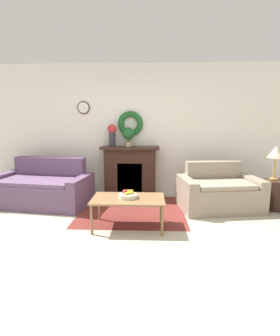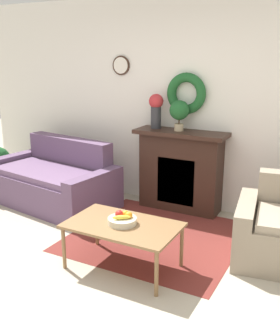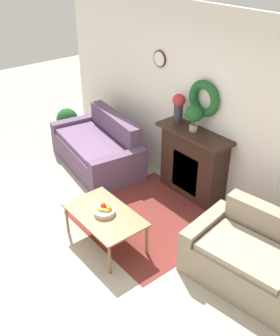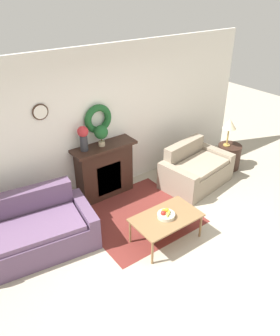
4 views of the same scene
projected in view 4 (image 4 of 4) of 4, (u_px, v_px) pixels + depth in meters
The scene contains 12 objects.
ground_plane at pixel (187, 261), 4.81m from camera, with size 16.00×16.00×0.00m, color #ADA38E.
floor_rug at pixel (138, 215), 5.73m from camera, with size 1.80×1.74×0.01m.
wall_back at pixel (98, 124), 5.80m from camera, with size 6.80×0.18×2.70m.
fireplace at pixel (105, 170), 6.05m from camera, with size 1.18×0.41×1.05m.
couch_left at pixel (34, 232), 4.91m from camera, with size 1.88×1.19×0.85m.
loveseat_right at pixel (195, 170), 6.50m from camera, with size 1.48×1.07×0.81m.
coffee_table at pixel (166, 219), 5.01m from camera, with size 1.05×0.64×0.45m.
fruit_bowl at pixel (166, 215), 4.97m from camera, with size 0.27×0.27×0.12m.
side_table_by_loveseat at pixel (229, 156), 7.07m from camera, with size 0.50×0.50×0.53m.
table_lamp at pixel (230, 125), 6.70m from camera, with size 0.28×0.28×0.60m.
vase_on_mantel_left at pixel (83, 137), 5.47m from camera, with size 0.19×0.19×0.44m.
potted_plant_on_mantel at pixel (101, 133), 5.63m from camera, with size 0.25×0.25×0.38m.
Camera 4 is at (-2.61, -2.38, 3.60)m, focal length 35.00 mm.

